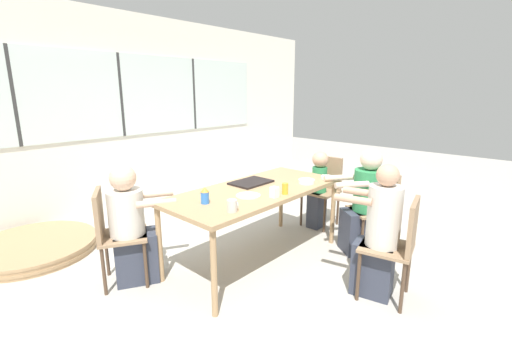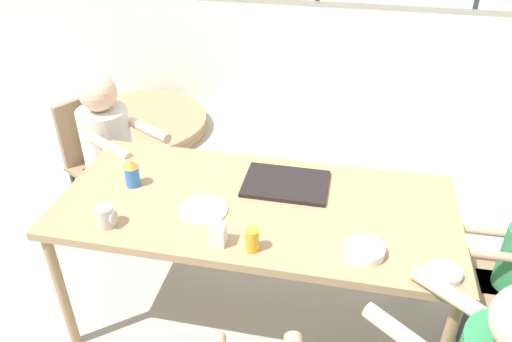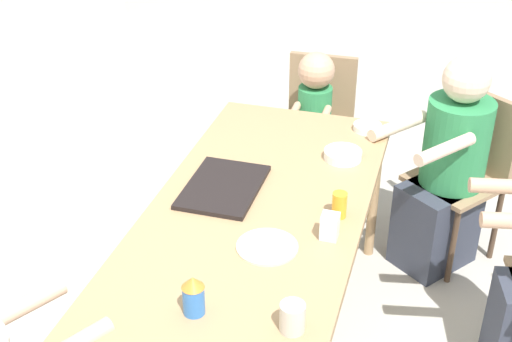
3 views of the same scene
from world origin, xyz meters
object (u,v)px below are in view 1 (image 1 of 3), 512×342
Objects in this scene: person_man_teal_shirt at (378,237)px; sippy_cup at (205,195)px; chair_for_man_blue_shirt at (379,204)px; chair_for_toddler at (324,184)px; coffee_mug at (232,206)px; milk_carton_small at (274,192)px; person_man_blue_shirt at (365,206)px; person_woman_green_shirt at (132,230)px; juice_glass at (285,189)px; bowl_cereal at (306,181)px; bowl_white_shallow at (327,177)px; chair_for_woman_green_shirt at (111,229)px; chair_for_man_teal_shirt at (399,241)px; folded_table_stack at (33,247)px; person_toddler at (318,190)px.

person_man_teal_shirt is 1.50m from sippy_cup.
chair_for_man_blue_shirt and chair_for_toddler have the same top height.
sippy_cup is (-1.97, -0.00, 0.31)m from chair_for_toddler.
coffee_mug is 1.01× the size of milk_carton_small.
person_man_blue_shirt is 11.47× the size of milk_carton_small.
person_man_teal_shirt reaches higher than person_woman_green_shirt.
chair_for_man_blue_shirt is at bearing -17.10° from coffee_mug.
person_woman_green_shirt reaches higher than sippy_cup.
person_man_blue_shirt is at bearing 150.05° from chair_for_toddler.
sippy_cup is (-1.57, 0.74, 0.33)m from person_man_blue_shirt.
person_woman_green_shirt is 10.42× the size of juice_glass.
person_man_blue_shirt is at bearing 20.89° from person_man_teal_shirt.
sippy_cup reaches higher than chair_for_man_blue_shirt.
person_man_blue_shirt reaches higher than juice_glass.
chair_for_toddler is at bearing 18.40° from bowl_cereal.
chair_for_man_blue_shirt is 0.78× the size of person_man_blue_shirt.
person_man_blue_shirt is 8.42× the size of bowl_white_shallow.
person_man_blue_shirt is at bearing -73.04° from bowl_white_shallow.
bowl_white_shallow is (2.00, -0.97, 0.25)m from chair_for_woman_green_shirt.
person_man_teal_shirt is at bearing 159.81° from person_man_blue_shirt.
person_woman_green_shirt is (-1.31, 1.89, -0.03)m from chair_for_man_teal_shirt.
coffee_mug is at bearing 110.21° from chair_for_man_blue_shirt.
sippy_cup is 0.76m from juice_glass.
chair_for_man_blue_shirt is 0.95m from chair_for_man_teal_shirt.
chair_for_man_teal_shirt is 1.72m from chair_for_toddler.
chair_for_woman_green_shirt is 0.17m from person_woman_green_shirt.
person_woman_green_shirt is at bearing 114.74° from person_man_teal_shirt.
bowl_cereal is at bearing 65.89° from chair_for_man_teal_shirt.
chair_for_man_blue_shirt is at bearing 10.88° from person_man_teal_shirt.
chair_for_toddler is at bearing -33.29° from folded_table_stack.
person_man_teal_shirt is at bearing -60.35° from folded_table_stack.
person_man_blue_shirt is at bearing 90.00° from chair_for_man_blue_shirt.
person_man_teal_shirt is 10.97× the size of juice_glass.
juice_glass is 0.46m from bowl_cereal.
chair_for_toddler is 1.51m from milk_carton_small.
person_man_blue_shirt is 6.74× the size of bowl_cereal.
person_man_blue_shirt is 1.15m from milk_carton_small.
chair_for_toddler is at bearing 32.87° from bowl_white_shallow.
coffee_mug is 0.52m from milk_carton_small.
chair_for_toddler is 2.01m from coffee_mug.
milk_carton_small is (-0.34, 0.85, 0.29)m from person_man_teal_shirt.
person_toddler is 3.31m from folded_table_stack.
coffee_mug is at bearing 122.99° from person_man_teal_shirt.
chair_for_man_teal_shirt is 6.56× the size of bowl_white_shallow.
bowl_white_shallow is (1.43, -0.02, -0.03)m from coffee_mug.
bowl_cereal is at bearing 107.29° from chair_for_toddler.
person_man_teal_shirt is at bearing -53.84° from sippy_cup.
chair_for_toddler is 8.41× the size of juice_glass.
coffee_mug is 1.43m from bowl_white_shallow.
chair_for_woman_green_shirt is at bearing 74.13° from person_toddler.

